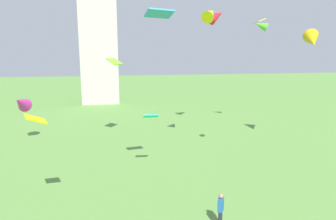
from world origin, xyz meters
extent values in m
cylinder|color=#1E2333|center=(2.24, 14.20, 0.41)|extent=(0.15, 0.15, 0.82)
cylinder|color=#1E2333|center=(2.05, 13.88, 0.41)|extent=(0.15, 0.15, 0.82)
cube|color=#235693|center=(2.14, 14.04, 1.14)|extent=(0.44, 0.51, 0.65)
sphere|color=#A37556|center=(2.14, 14.04, 1.58)|extent=(0.24, 0.24, 0.24)
cube|color=#06E7B4|center=(-0.21, 21.21, 4.16)|extent=(1.06, 0.74, 0.35)
cone|color=gold|center=(13.81, 23.88, 9.47)|extent=(2.07, 2.51, 1.96)
cone|color=#D1CE10|center=(5.14, 24.76, 11.46)|extent=(1.90, 1.97, 1.56)
cone|color=green|center=(13.21, 31.53, 11.34)|extent=(1.72, 1.37, 1.29)
cone|color=red|center=(8.06, 31.18, 12.15)|extent=(2.27, 1.67, 1.83)
cube|color=gold|center=(7.12, 20.59, 10.51)|extent=(0.62, 0.92, 0.37)
cone|color=#B62A89|center=(-10.86, 30.45, 3.97)|extent=(1.62, 2.35, 1.93)
cube|color=#C3CC0C|center=(-6.55, 16.66, 5.22)|extent=(1.14, 1.09, 0.60)
cube|color=#7CE129|center=(-2.32, 29.77, 7.65)|extent=(1.62, 1.83, 0.64)
cube|color=#3190C5|center=(-0.18, 17.80, 10.48)|extent=(1.59, 1.20, 0.41)
camera|label=1|loc=(-3.05, 1.49, 8.35)|focal=31.76mm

